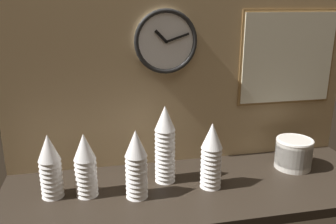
# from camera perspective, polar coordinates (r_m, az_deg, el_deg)

# --- Properties ---
(ground_plane) EXTENTS (1.60, 0.56, 0.04)m
(ground_plane) POSITION_cam_1_polar(r_m,az_deg,el_deg) (1.54, 4.60, -12.13)
(ground_plane) COLOR black
(wall_tiled_back) EXTENTS (1.60, 0.03, 1.05)m
(wall_tiled_back) POSITION_cam_1_polar(r_m,az_deg,el_deg) (1.61, 2.38, 9.76)
(wall_tiled_back) COLOR tan
(wall_tiled_back) RESTS_ON ground_plane
(cup_stack_far_left) EXTENTS (0.09, 0.09, 0.26)m
(cup_stack_far_left) POSITION_cam_1_polar(r_m,az_deg,el_deg) (1.46, -18.38, -8.24)
(cup_stack_far_left) COLOR white
(cup_stack_far_left) RESTS_ON ground_plane
(cup_stack_center) EXTENTS (0.09, 0.09, 0.34)m
(cup_stack_center) POSITION_cam_1_polar(r_m,az_deg,el_deg) (1.49, -0.48, -5.18)
(cup_stack_center) COLOR white
(cup_stack_center) RESTS_ON ground_plane
(cup_stack_center_right) EXTENTS (0.09, 0.09, 0.28)m
(cup_stack_center_right) POSITION_cam_1_polar(r_m,az_deg,el_deg) (1.46, 6.98, -6.96)
(cup_stack_center_right) COLOR white
(cup_stack_center_right) RESTS_ON ground_plane
(cup_stack_center_left) EXTENTS (0.09, 0.09, 0.28)m
(cup_stack_center_left) POSITION_cam_1_polar(r_m,az_deg,el_deg) (1.38, -5.12, -8.33)
(cup_stack_center_left) COLOR white
(cup_stack_center_left) RESTS_ON ground_plane
(cup_stack_left) EXTENTS (0.09, 0.09, 0.26)m
(cup_stack_left) POSITION_cam_1_polar(r_m,az_deg,el_deg) (1.43, -13.11, -8.28)
(cup_stack_left) COLOR white
(cup_stack_left) RESTS_ON ground_plane
(bowl_stack_far_right) EXTENTS (0.17, 0.17, 0.14)m
(bowl_stack_far_right) POSITION_cam_1_polar(r_m,az_deg,el_deg) (1.74, 19.51, -6.16)
(bowl_stack_far_right) COLOR beige
(bowl_stack_far_right) RESTS_ON ground_plane
(wall_clock) EXTENTS (0.28, 0.03, 0.28)m
(wall_clock) POSITION_cam_1_polar(r_m,az_deg,el_deg) (1.56, -0.33, 11.23)
(wall_clock) COLOR white
(menu_board) EXTENTS (0.48, 0.01, 0.45)m
(menu_board) POSITION_cam_1_polar(r_m,az_deg,el_deg) (1.79, 18.69, 8.20)
(menu_board) COLOR olive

